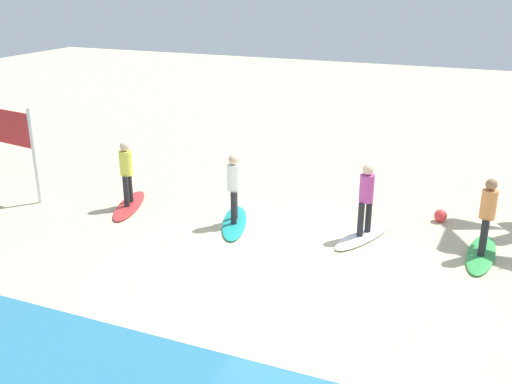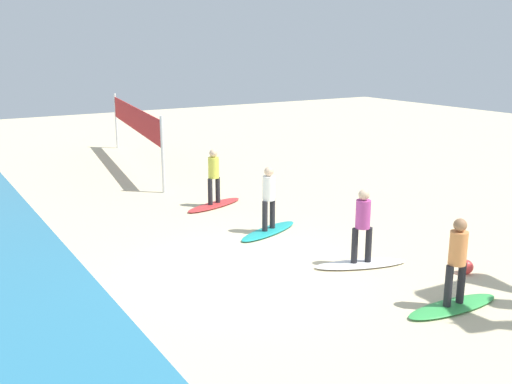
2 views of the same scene
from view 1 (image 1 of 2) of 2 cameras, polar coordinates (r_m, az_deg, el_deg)
name	(u,v)px [view 1 (image 1 of 2)]	position (r m, az deg, el deg)	size (l,w,h in m)	color
ground_plane	(287,272)	(11.81, 3.05, -7.77)	(60.00, 60.00, 0.00)	beige
surfboard_green	(481,254)	(13.27, 21.13, -5.68)	(2.10, 0.56, 0.09)	green
surfer_green	(488,211)	(12.89, 21.69, -1.71)	(0.32, 0.46, 1.64)	#232328
surfboard_white	(363,235)	(13.47, 10.45, -4.18)	(2.10, 0.56, 0.09)	white
surfer_white	(366,194)	(13.10, 10.72, -0.23)	(0.32, 0.44, 1.64)	#232328
surfboard_teal	(234,223)	(13.92, -2.12, -3.00)	(2.10, 0.56, 0.09)	teal
surfer_teal	(234,183)	(13.56, -2.18, 0.85)	(0.32, 0.44, 1.64)	#232328
surfboard_red	(129,205)	(15.29, -12.28, -1.28)	(2.10, 0.56, 0.09)	red
surfer_red	(126,169)	(14.96, -12.56, 2.25)	(0.32, 0.44, 1.64)	#232328
beach_ball	(440,216)	(14.71, 17.57, -2.22)	(0.31, 0.31, 0.31)	#E53838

